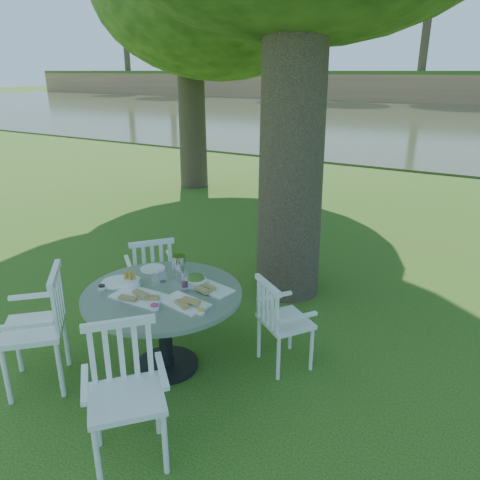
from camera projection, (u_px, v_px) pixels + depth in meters
name	position (u px, v px, depth m)	size (l,w,h in m)	color
ground	(231.00, 320.00, 5.01)	(140.00, 140.00, 0.00)	#1F430E
table	(163.00, 307.00, 4.01)	(1.35, 1.35, 0.75)	black
chair_ne	(277.00, 317.00, 4.07)	(0.57, 0.57, 0.84)	white
chair_nw	(152.00, 271.00, 4.92)	(0.62, 0.62, 0.90)	white
chair_sw	(45.00, 320.00, 3.82)	(0.70, 0.70, 1.01)	white
chair_se	(124.00, 381.00, 3.12)	(0.66, 0.66, 0.96)	white
tableware	(166.00, 283.00, 4.03)	(1.13, 0.76, 0.24)	white
river	(469.00, 123.00, 23.62)	(100.00, 28.00, 0.12)	#373E25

